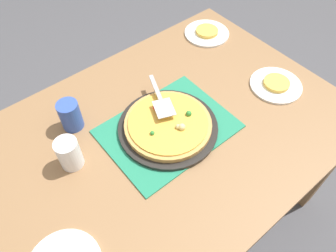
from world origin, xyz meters
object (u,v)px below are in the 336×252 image
cup_corner (69,153)px  pizza_server (160,99)px  pizza_pan (168,127)px  plate_far_right (276,85)px  served_slice_left (207,31)px  served_slice_right (277,83)px  cup_far (70,115)px  pizza (168,124)px  plate_near_left (207,33)px

cup_corner → pizza_server: bearing=-1.0°
pizza_pan → cup_corner: 0.37m
pizza_pan → plate_far_right: 0.52m
served_slice_left → pizza_pan: bearing=-147.2°
served_slice_right → pizza_server: (-0.47, 0.20, 0.05)m
pizza_pan → plate_far_right: bearing=-12.4°
plate_far_right → served_slice_right: (0.00, 0.00, 0.01)m
served_slice_right → cup_far: bearing=155.2°
plate_far_right → cup_corner: 0.89m
cup_corner → served_slice_right: bearing=-13.6°
pizza_pan → cup_far: bearing=137.6°
served_slice_left → cup_far: cup_far is taller
served_slice_right → pizza_pan: bearing=167.6°
pizza_server → pizza: bearing=-111.7°
served_slice_left → served_slice_right: size_ratio=1.00×
served_slice_left → cup_far: size_ratio=0.92×
plate_far_right → pizza_server: 0.51m
plate_far_right → cup_far: bearing=155.2°
pizza_pan → served_slice_right: size_ratio=3.45×
plate_near_left → pizza: bearing=-147.2°
cup_far → pizza_server: bearing=-26.9°
pizza_pan → pizza_server: 0.11m
pizza_pan → served_slice_left: served_slice_left is taller
plate_near_left → cup_far: cup_far is taller
pizza_pan → served_slice_right: bearing=-12.4°
served_slice_left → served_slice_right: bearing=-93.0°
plate_near_left → plate_far_right: 0.45m
pizza → served_slice_right: size_ratio=3.00×
served_slice_right → plate_far_right: bearing=0.0°
pizza → served_slice_left: size_ratio=3.00×
plate_near_left → pizza_server: 0.56m
pizza → plate_near_left: bearing=32.8°
plate_far_right → plate_near_left: bearing=87.0°
pizza → cup_corner: bearing=164.7°
pizza → cup_corner: (-0.36, 0.10, 0.03)m
served_slice_left → plate_near_left: bearing=0.0°
plate_near_left → served_slice_right: size_ratio=2.00×
cup_corner → pizza: bearing=-15.3°
pizza_pan → pizza: pizza is taller
pizza_server → plate_far_right: bearing=-23.3°
plate_near_left → cup_far: bearing=-173.2°
pizza_pan → cup_far: 0.37m
pizza_pan → pizza: size_ratio=1.15×
plate_near_left → pizza_server: (-0.49, -0.25, 0.06)m
pizza_pan → pizza_server: bearing=68.1°
served_slice_right → cup_far: cup_far is taller
plate_near_left → served_slice_right: bearing=-93.0°
cup_corner → pizza_pan: bearing=-15.3°
served_slice_left → plate_far_right: bearing=-93.0°
pizza_pan → pizza: bearing=-26.6°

